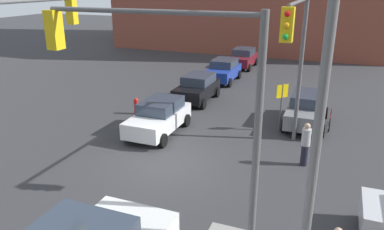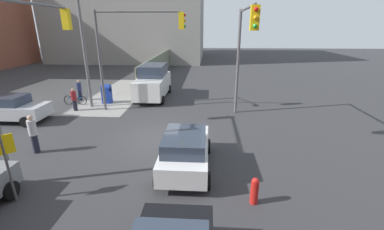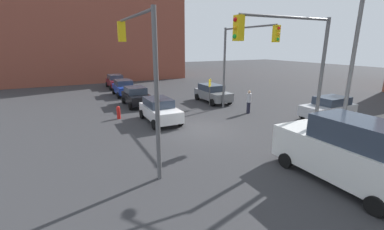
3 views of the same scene
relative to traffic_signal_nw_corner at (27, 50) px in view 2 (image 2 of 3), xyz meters
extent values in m
plane|color=#333335|center=(2.23, -4.50, -4.66)|extent=(120.00, 120.00, 0.00)
cube|color=gray|center=(11.23, 4.50, -4.65)|extent=(12.00, 12.00, 0.01)
cube|color=slate|center=(21.72, -1.30, -3.46)|extent=(22.98, 0.12, 2.40)
cylinder|color=#59595B|center=(0.50, 0.00, 1.72)|extent=(5.54, 0.12, 0.12)
cube|color=yellow|center=(3.27, 0.00, 1.19)|extent=(0.32, 0.36, 1.00)
sphere|color=red|center=(3.45, 0.00, 1.51)|extent=(0.18, 0.18, 0.18)
sphere|color=orange|center=(3.45, 0.00, 1.19)|extent=(0.18, 0.18, 0.18)
sphere|color=green|center=(3.45, 0.00, 0.87)|extent=(0.18, 0.18, 0.18)
cylinder|color=#59595B|center=(6.73, -9.00, -1.41)|extent=(0.18, 0.18, 6.50)
cylinder|color=#59595B|center=(4.13, -9.00, 1.72)|extent=(5.21, 0.12, 0.12)
cube|color=yellow|center=(1.53, -9.00, 1.19)|extent=(0.32, 0.36, 1.00)
sphere|color=red|center=(1.35, -9.00, 1.51)|extent=(0.18, 0.18, 0.18)
sphere|color=orange|center=(1.35, -9.00, 1.19)|extent=(0.18, 0.18, 0.18)
sphere|color=green|center=(1.35, -9.00, 0.87)|extent=(0.18, 0.18, 0.18)
cylinder|color=#59595B|center=(6.73, 0.00, -1.41)|extent=(0.18, 0.18, 6.50)
cylinder|color=#59595B|center=(6.73, -2.71, 1.72)|extent=(0.12, 5.42, 0.12)
cube|color=yellow|center=(6.73, -5.42, 1.19)|extent=(0.36, 0.32, 1.00)
sphere|color=red|center=(6.73, -5.60, 1.51)|extent=(0.18, 0.18, 0.18)
sphere|color=orange|center=(6.73, -5.60, 1.19)|extent=(0.18, 0.18, 0.18)
sphere|color=green|center=(6.73, -5.60, 0.87)|extent=(0.18, 0.18, 0.18)
cylinder|color=slate|center=(7.43, 1.30, -0.66)|extent=(0.20, 0.20, 8.00)
cylinder|color=#4C4C4C|center=(-3.17, -0.82, -3.46)|extent=(0.08, 0.08, 2.40)
cube|color=yellow|center=(-3.17, -0.82, -2.61)|extent=(0.48, 0.48, 0.64)
cube|color=navy|center=(8.43, 0.50, -4.08)|extent=(0.56, 0.64, 1.15)
cylinder|color=navy|center=(8.43, 0.50, -3.51)|extent=(0.56, 0.64, 0.56)
cylinder|color=red|center=(-2.77, -8.70, -4.26)|extent=(0.26, 0.26, 0.80)
sphere|color=red|center=(-2.77, -8.70, -3.84)|extent=(0.24, 0.24, 0.24)
cylinder|color=black|center=(-3.06, -0.59, -4.34)|extent=(0.64, 0.22, 0.64)
cube|color=#B7BABF|center=(4.13, 4.68, -3.96)|extent=(1.80, 4.06, 0.75)
cube|color=#2D3847|center=(4.13, 5.01, -3.31)|extent=(1.58, 2.28, 0.55)
cylinder|color=black|center=(5.03, 3.30, -4.34)|extent=(0.22, 0.64, 0.64)
cylinder|color=black|center=(3.23, 3.30, -4.34)|extent=(0.22, 0.64, 0.64)
cylinder|color=black|center=(5.03, 6.06, -4.34)|extent=(0.22, 0.64, 0.64)
cube|color=white|center=(-0.65, -6.27, -3.96)|extent=(4.09, 1.80, 0.75)
cube|color=#2D3847|center=(-0.98, -6.27, -3.31)|extent=(2.29, 1.58, 0.55)
cylinder|color=black|center=(0.74, -5.37, -4.34)|extent=(0.64, 0.22, 0.64)
cylinder|color=black|center=(0.74, -7.17, -4.34)|extent=(0.64, 0.22, 0.64)
cylinder|color=black|center=(-2.05, -5.37, -4.34)|extent=(0.64, 0.22, 0.64)
cylinder|color=black|center=(-2.05, -7.17, -4.34)|extent=(0.64, 0.22, 0.64)
cube|color=white|center=(10.15, -2.70, -3.64)|extent=(5.40, 2.10, 1.40)
cube|color=#2D3847|center=(10.58, -2.70, -2.49)|extent=(3.02, 1.85, 0.90)
cylinder|color=black|center=(8.32, -3.75, -4.34)|extent=(0.64, 0.22, 0.64)
cylinder|color=black|center=(8.32, -1.65, -4.34)|extent=(0.64, 0.22, 0.64)
cylinder|color=black|center=(11.99, -3.75, -4.34)|extent=(0.64, 0.22, 0.64)
cylinder|color=black|center=(11.99, -1.65, -4.34)|extent=(0.64, 0.22, 0.64)
cylinder|color=maroon|center=(6.43, 2.00, -3.60)|extent=(0.36, 0.36, 0.60)
sphere|color=tan|center=(6.43, 2.00, -3.20)|extent=(0.20, 0.20, 0.20)
cylinder|color=#1E1E2D|center=(6.43, 2.00, -4.28)|extent=(0.28, 0.28, 0.76)
cylinder|color=#B2B2B7|center=(0.23, 0.70, -3.43)|extent=(0.36, 0.36, 0.70)
sphere|color=tan|center=(0.23, 0.70, -2.96)|extent=(0.24, 0.24, 0.24)
cylinder|color=#1E1E2D|center=(0.23, 0.70, -4.22)|extent=(0.28, 0.28, 0.88)
cylinder|color=navy|center=(9.03, 2.90, -3.57)|extent=(0.36, 0.36, 0.62)
sphere|color=tan|center=(9.03, 2.90, -3.15)|extent=(0.21, 0.21, 0.21)
cylinder|color=#1E1E2D|center=(9.03, 2.90, -4.27)|extent=(0.28, 0.28, 0.78)
torus|color=black|center=(7.83, 3.22, -4.33)|extent=(0.05, 0.71, 0.71)
torus|color=black|center=(7.83, 2.18, -4.33)|extent=(0.05, 0.71, 0.71)
cube|color=#1E5999|center=(7.83, 2.70, -4.15)|extent=(0.04, 1.04, 0.08)
cylinder|color=#1E5999|center=(7.83, 2.42, -3.91)|extent=(0.04, 0.04, 0.40)
camera|label=1|loc=(14.57, 1.49, 2.37)|focal=35.00mm
camera|label=2|loc=(-9.94, -7.12, 0.85)|focal=24.00mm
camera|label=3|loc=(15.63, -12.04, 0.55)|focal=24.00mm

